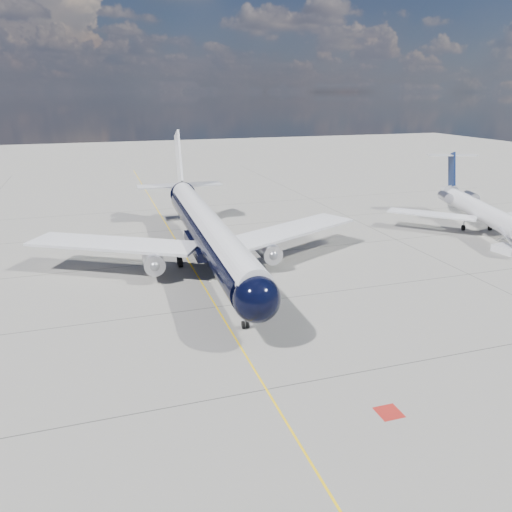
% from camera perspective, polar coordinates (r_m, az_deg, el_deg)
% --- Properties ---
extents(ground, '(320.00, 320.00, 0.00)m').
position_cam_1_polar(ground, '(67.69, -8.54, 0.80)').
color(ground, gray).
rests_on(ground, ground).
extents(taxiway_centerline, '(0.16, 160.00, 0.01)m').
position_cam_1_polar(taxiway_centerline, '(62.99, -7.77, -0.49)').
color(taxiway_centerline, yellow).
rests_on(taxiway_centerline, ground).
extents(red_marking, '(1.60, 1.60, 0.01)m').
position_cam_1_polar(red_marking, '(35.45, 14.95, -16.88)').
color(red_marking, maroon).
rests_on(red_marking, ground).
extents(main_airliner, '(41.51, 50.50, 14.60)m').
position_cam_1_polar(main_airliner, '(60.23, -5.75, 3.22)').
color(main_airliner, black).
rests_on(main_airliner, ground).
extents(regional_jet, '(25.75, 30.28, 10.50)m').
position_cam_1_polar(regional_jet, '(83.30, 23.88, 5.08)').
color(regional_jet, silver).
rests_on(regional_jet, ground).
extents(boarding_stair, '(2.93, 3.44, 3.41)m').
position_cam_1_polar(boarding_stair, '(72.99, 26.79, 0.80)').
color(boarding_stair, silver).
rests_on(boarding_stair, ground).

